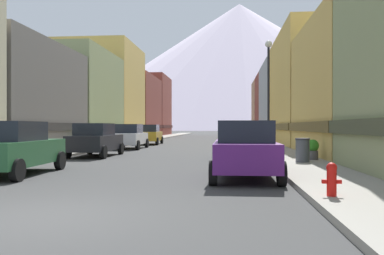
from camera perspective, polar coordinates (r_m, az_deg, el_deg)
The scene contains 26 objects.
ground_plane at distance 7.63m, azimuth -20.94°, elevation -12.05°, with size 400.00×400.00×0.00m, color #393939.
sidewalk_left at distance 42.80m, azimuth -7.69°, elevation -1.91°, with size 2.50×100.00×0.15m, color gray.
sidewalk_right at distance 41.83m, azimuth 9.26°, elevation -1.96°, with size 2.50×100.00×0.15m, color gray.
storefront_left_1 at distance 28.24m, azimuth -25.17°, elevation 3.69°, with size 7.22×10.81×6.99m.
storefront_left_2 at distance 38.12m, azimuth -16.80°, elevation 3.87°, with size 7.22×10.32×8.49m.
storefront_left_3 at distance 48.45m, azimuth -13.29°, elevation 4.63°, with size 9.34×10.47×11.15m.
storefront_left_4 at distance 59.61m, azimuth -8.43°, elevation 2.79°, with size 6.78×12.50×9.05m.
storefront_left_5 at distance 71.75m, azimuth -6.56°, elevation 2.95°, with size 7.91×10.91×10.60m.
storefront_right_1 at distance 23.21m, azimuth 24.56°, elevation 4.78°, with size 7.21×10.38×7.25m.
storefront_right_2 at distance 35.65m, azimuth 19.08°, elevation 4.85°, with size 8.92×14.00×9.41m.
storefront_right_3 at distance 49.21m, azimuth 14.29°, elevation 3.47°, with size 7.41×13.60×9.26m.
storefront_right_4 at distance 60.16m, azimuth 12.50°, elevation 2.84°, with size 7.17×8.05×9.22m.
storefront_right_5 at distance 68.78m, azimuth 11.74°, elevation 2.51°, with size 7.55×8.41×9.23m.
car_left_0 at distance 14.41m, azimuth -24.27°, elevation -2.69°, with size 2.25×4.48×1.78m.
car_left_1 at distance 21.95m, azimuth -13.65°, elevation -1.71°, with size 2.09×4.41×1.78m.
car_left_2 at distance 29.05m, azimuth -8.93°, elevation -1.26°, with size 2.13×4.43×1.78m.
car_left_3 at distance 36.03m, azimuth -6.15°, elevation -0.99°, with size 2.23×4.47×1.78m.
car_right_0 at distance 12.45m, azimuth 7.56°, elevation -3.12°, with size 2.06×4.40×1.78m.
car_right_1 at distance 19.60m, azimuth 6.70°, elevation -1.93°, with size 2.08×4.41×1.78m.
fire_hydrant_near at distance 8.88m, azimuth 19.40°, elevation -6.87°, with size 0.40×0.22×0.70m.
trash_bin_right at distance 17.02m, azimuth 15.58°, elevation -3.11°, with size 0.59×0.59×0.98m.
potted_plant_0 at distance 18.31m, azimuth 16.91°, elevation -2.97°, with size 0.55×0.55×0.89m.
potted_plant_1 at distance 28.18m, azimuth -16.23°, elevation -2.05°, with size 0.44×0.44×0.72m.
pedestrian_0 at distance 29.72m, azimuth -13.53°, elevation -1.27°, with size 0.36×0.36×1.59m.
streetlamp_right at distance 20.82m, azimuth 10.92°, elevation 6.69°, with size 0.36×0.36×5.86m.
mountain_backdrop at distance 269.79m, azimuth 6.81°, elevation 8.69°, with size 243.90×243.90×83.39m, color silver.
Camera 1 is at (3.28, -6.69, 1.61)m, focal length 37.17 mm.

